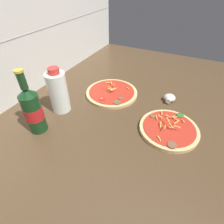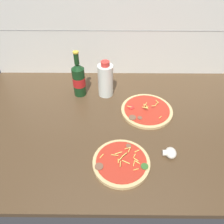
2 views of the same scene
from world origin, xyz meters
The scene contains 7 objects.
counter_slab centered at (0.00, 0.00, 1.25)cm, with size 160.00×90.00×2.50cm.
tile_backsplash centered at (0.00, 45.50, 30.00)cm, with size 160.00×1.13×60.00cm.
pizza_near centered at (-3.84, -24.53, 3.44)cm, with size 23.23×23.23×4.77cm.
pizza_far centered at (9.93, 7.63, 3.35)cm, with size 26.30×26.30×4.51cm.
beer_bottle centered at (-25.89, 22.61, 12.29)cm, with size 6.86×6.86×25.82cm.
oil_bottle centered at (-11.49, 22.64, 11.88)cm, with size 8.27×8.27×20.40cm.
mushroom_left centered at (16.45, -20.33, 4.41)cm, with size 5.74×5.47×3.83cm.
Camera 2 is at (-7.15, -76.83, 77.05)cm, focal length 35.00 mm.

